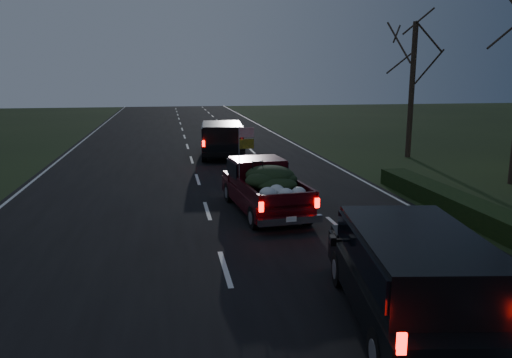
{
  "coord_description": "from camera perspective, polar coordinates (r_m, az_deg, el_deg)",
  "views": [
    {
      "loc": [
        -1.18,
        -10.65,
        4.34
      ],
      "look_at": [
        1.37,
        3.64,
        1.3
      ],
      "focal_mm": 35.0,
      "sensor_mm": 36.0,
      "label": 1
    }
  ],
  "objects": [
    {
      "name": "ground",
      "position": [
        11.56,
        -3.56,
        -10.25
      ],
      "size": [
        120.0,
        120.0,
        0.0
      ],
      "primitive_type": "plane",
      "color": "black",
      "rests_on": "ground"
    },
    {
      "name": "pickup_truck",
      "position": [
        15.91,
        0.93,
        -0.59
      ],
      "size": [
        2.23,
        4.83,
        2.45
      ],
      "rotation": [
        0.0,
        0.0,
        0.1
      ],
      "color": "#35070D",
      "rests_on": "ground"
    },
    {
      "name": "lead_suv",
      "position": [
        26.72,
        -3.91,
        4.88
      ],
      "size": [
        2.54,
        5.28,
        1.47
      ],
      "rotation": [
        0.0,
        0.0,
        -0.08
      ],
      "color": "black",
      "rests_on": "ground"
    },
    {
      "name": "bare_tree_far",
      "position": [
        27.73,
        17.58,
        13.14
      ],
      "size": [
        3.6,
        3.6,
        7.0
      ],
      "color": "black",
      "rests_on": "ground"
    },
    {
      "name": "road_asphalt",
      "position": [
        11.55,
        -3.56,
        -10.2
      ],
      "size": [
        14.0,
        120.0,
        0.02
      ],
      "primitive_type": "cube",
      "color": "black",
      "rests_on": "ground"
    },
    {
      "name": "rear_suv",
      "position": [
        9.09,
        17.61,
        -9.8
      ],
      "size": [
        2.81,
        5.21,
        1.42
      ],
      "rotation": [
        0.0,
        0.0,
        -0.16
      ],
      "color": "black",
      "rests_on": "ground"
    },
    {
      "name": "hedge_row",
      "position": [
        16.83,
        22.56,
        -2.98
      ],
      "size": [
        1.0,
        10.0,
        0.6
      ],
      "primitive_type": "cube",
      "color": "black",
      "rests_on": "ground"
    }
  ]
}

